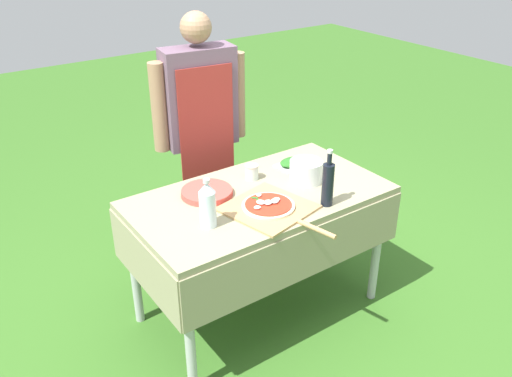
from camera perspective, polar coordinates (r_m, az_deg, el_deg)
ground_plane at (r=3.21m, az=0.31°, el=-12.42°), size 12.00×12.00×0.00m
prep_table at (r=2.83m, az=0.35°, el=-2.31°), size 1.34×0.74×0.75m
person_cook at (r=3.28m, az=-5.84°, el=7.04°), size 0.58×0.24×1.56m
pizza_on_peel at (r=2.64m, az=1.49°, el=-2.02°), size 0.45×0.62×0.05m
oil_bottle at (r=2.66m, az=7.57°, el=0.53°), size 0.06×0.06×0.30m
water_bottle at (r=2.47m, az=-5.12°, el=-1.67°), size 0.08×0.08×0.24m
herb_container at (r=3.09m, az=3.82°, el=2.75°), size 0.20×0.15×0.04m
mixing_tub at (r=2.90m, az=5.28°, el=1.82°), size 0.18×0.18×0.12m
plate_stack at (r=2.79m, az=-5.20°, el=-0.39°), size 0.27×0.27×0.03m
sauce_jar at (r=2.93m, az=-0.46°, el=1.67°), size 0.07×0.07×0.08m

